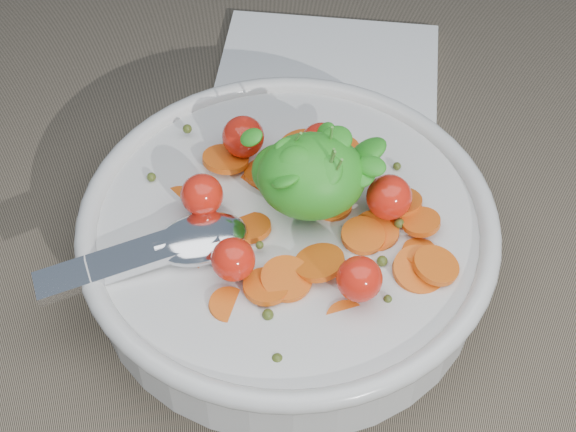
{
  "coord_description": "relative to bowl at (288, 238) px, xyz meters",
  "views": [
    {
      "loc": [
        -0.01,
        -0.36,
        0.48
      ],
      "look_at": [
        -0.0,
        -0.0,
        0.05
      ],
      "focal_mm": 55.0,
      "sensor_mm": 36.0,
      "label": 1
    }
  ],
  "objects": [
    {
      "name": "ground",
      "position": [
        0.0,
        0.0,
        -0.03
      ],
      "size": [
        6.0,
        6.0,
        0.0
      ],
      "primitive_type": "plane",
      "color": "#756853",
      "rests_on": "ground"
    },
    {
      "name": "bowl",
      "position": [
        0.0,
        0.0,
        0.0
      ],
      "size": [
        0.29,
        0.27,
        0.11
      ],
      "color": "silver",
      "rests_on": "ground"
    },
    {
      "name": "napkin",
      "position": [
        0.04,
        0.19,
        -0.03
      ],
      "size": [
        0.2,
        0.18,
        0.01
      ],
      "primitive_type": "cube",
      "rotation": [
        0.0,
        0.0,
        -0.14
      ],
      "color": "white",
      "rests_on": "ground"
    }
  ]
}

